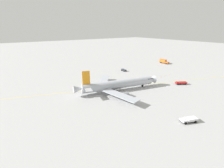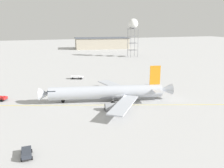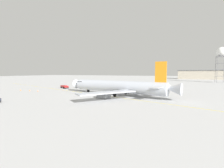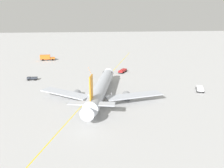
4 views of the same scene
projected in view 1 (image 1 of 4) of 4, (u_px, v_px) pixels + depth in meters
The scene contains 10 objects.
ground_plane at pixel (109, 90), 72.42m from camera, with size 600.00×600.00×0.00m, color #B2B2B2.
airliner_main at pixel (118, 85), 71.02m from camera, with size 35.60×39.51×11.20m.
catering_truck_truck at pixel (164, 61), 125.54m from camera, with size 8.01×2.67×3.10m.
pushback_tug_truck at pixel (189, 120), 47.57m from camera, with size 3.80×5.54×1.30m.
baggage_truck_truck at pixel (124, 70), 103.40m from camera, with size 3.75×1.97×1.22m.
ops_pickup_truck at pixel (181, 83), 79.11m from camera, with size 4.59×5.79×1.41m.
taxiway_centreline at pixel (119, 87), 75.60m from camera, with size 58.83×167.26×0.01m.
safety_cone_near at pixel (161, 77), 91.07m from camera, with size 0.36×0.36×0.55m.
safety_cone_mid at pixel (165, 75), 93.50m from camera, with size 0.36×0.36×0.55m.
safety_cone_far at pixel (170, 74), 96.34m from camera, with size 0.36×0.36×0.55m.
Camera 1 is at (-55.79, 37.40, 27.27)m, focal length 25.00 mm.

